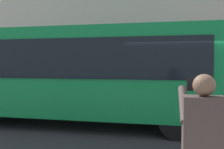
# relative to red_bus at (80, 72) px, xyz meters

# --- Properties ---
(ground_plane) EXTENTS (60.00, 60.00, 0.00)m
(ground_plane) POSITION_rel_red_bus_xyz_m (-2.91, 0.09, -1.68)
(ground_plane) COLOR #2B2B2D
(red_bus) EXTENTS (9.05, 2.54, 3.08)m
(red_bus) POSITION_rel_red_bus_xyz_m (0.00, 0.00, 0.00)
(red_bus) COLOR #0F7238
(red_bus) RESTS_ON ground_plane
(pedestrian_photographer) EXTENTS (0.53, 0.52, 1.70)m
(pedestrian_photographer) POSITION_rel_red_bus_xyz_m (-3.03, 4.96, -0.54)
(pedestrian_photographer) COLOR #1E2347
(pedestrian_photographer) RESTS_ON sidewalk_curb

